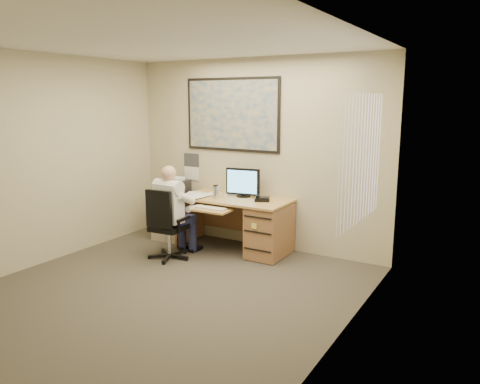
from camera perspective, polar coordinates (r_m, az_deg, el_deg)
The scene contains 8 objects.
room_shell at distance 4.92m, azimuth -10.83°, elevation 2.07°, with size 4.00×4.50×2.70m.
desk at distance 6.52m, azimuth 1.87°, elevation -3.65°, with size 1.60×0.97×1.15m.
world_map at distance 6.89m, azimuth -1.02°, elevation 9.41°, with size 1.56×0.03×1.06m, color #1E4C93.
wall_calendar at distance 7.39m, azimuth -5.93°, elevation 3.08°, with size 0.28×0.01×0.42m, color white.
window_blinds at distance 4.64m, azimuth 14.75°, elevation 3.86°, with size 0.06×1.40×1.30m, color beige, non-canonical shape.
filing_cabinet at distance 7.31m, azimuth -7.90°, elevation -2.41°, with size 0.51×0.61×0.96m.
office_chair at distance 6.38m, azimuth -8.92°, elevation -5.62°, with size 0.62×0.62×0.97m.
person at distance 6.34m, azimuth -8.56°, elevation -2.46°, with size 0.53×0.76×1.26m, color white, non-canonical shape.
Camera 1 is at (3.22, -3.64, 2.11)m, focal length 35.00 mm.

